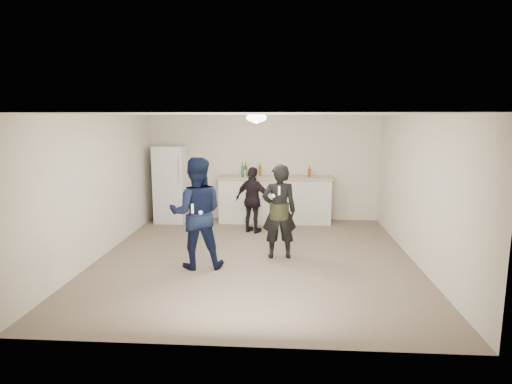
# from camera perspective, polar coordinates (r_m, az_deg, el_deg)

# --- Properties ---
(floor) EXTENTS (6.00, 6.00, 0.00)m
(floor) POSITION_cam_1_polar(r_m,az_deg,el_deg) (7.67, -0.10, -8.75)
(floor) COLOR #6B5B4C
(floor) RESTS_ON ground
(ceiling) EXTENTS (6.00, 6.00, 0.00)m
(ceiling) POSITION_cam_1_polar(r_m,az_deg,el_deg) (7.27, -0.11, 10.27)
(ceiling) COLOR silver
(ceiling) RESTS_ON wall_back
(wall_back) EXTENTS (6.00, 0.00, 6.00)m
(wall_back) POSITION_cam_1_polar(r_m,az_deg,el_deg) (10.33, 1.03, 3.19)
(wall_back) COLOR beige
(wall_back) RESTS_ON floor
(wall_front) EXTENTS (6.00, 0.00, 6.00)m
(wall_front) POSITION_cam_1_polar(r_m,az_deg,el_deg) (4.44, -2.76, -5.76)
(wall_front) COLOR beige
(wall_front) RESTS_ON floor
(wall_left) EXTENTS (0.00, 6.00, 6.00)m
(wall_left) POSITION_cam_1_polar(r_m,az_deg,el_deg) (8.03, -20.07, 0.68)
(wall_left) COLOR beige
(wall_left) RESTS_ON floor
(wall_right) EXTENTS (0.00, 6.00, 6.00)m
(wall_right) POSITION_cam_1_polar(r_m,az_deg,el_deg) (7.69, 20.81, 0.25)
(wall_right) COLOR beige
(wall_right) RESTS_ON floor
(counter) EXTENTS (2.60, 0.56, 1.05)m
(counter) POSITION_cam_1_polar(r_m,az_deg,el_deg) (10.11, 2.51, -1.12)
(counter) COLOR silver
(counter) RESTS_ON floor
(counter_top) EXTENTS (2.68, 0.64, 0.04)m
(counter_top) POSITION_cam_1_polar(r_m,az_deg,el_deg) (10.02, 2.53, 1.94)
(counter_top) COLOR #BCAC91
(counter_top) RESTS_ON counter
(fridge) EXTENTS (0.70, 0.70, 1.80)m
(fridge) POSITION_cam_1_polar(r_m,az_deg,el_deg) (10.32, -11.25, 1.04)
(fridge) COLOR silver
(fridge) RESTS_ON floor
(fridge_handle) EXTENTS (0.02, 0.02, 0.60)m
(fridge_handle) POSITION_cam_1_polar(r_m,az_deg,el_deg) (9.85, -10.31, 3.00)
(fridge_handle) COLOR #B8B8BC
(fridge_handle) RESTS_ON fridge
(ceiling_dome) EXTENTS (0.36, 0.36, 0.16)m
(ceiling_dome) POSITION_cam_1_polar(r_m,az_deg,el_deg) (7.57, 0.05, 9.87)
(ceiling_dome) COLOR white
(ceiling_dome) RESTS_ON ceiling
(shaker) EXTENTS (0.08, 0.08, 0.17)m
(shaker) POSITION_cam_1_polar(r_m,az_deg,el_deg) (10.03, -1.55, 2.55)
(shaker) COLOR silver
(shaker) RESTS_ON counter_top
(man) EXTENTS (0.99, 0.83, 1.83)m
(man) POSITION_cam_1_polar(r_m,az_deg,el_deg) (7.05, -7.95, -2.80)
(man) COLOR #0E193C
(man) RESTS_ON floor
(woman) EXTENTS (0.66, 0.48, 1.67)m
(woman) POSITION_cam_1_polar(r_m,az_deg,el_deg) (7.48, 3.10, -2.61)
(woman) COLOR black
(woman) RESTS_ON floor
(camo_shorts) EXTENTS (0.34, 0.34, 0.28)m
(camo_shorts) POSITION_cam_1_polar(r_m,az_deg,el_deg) (7.47, 3.11, -2.50)
(camo_shorts) COLOR #303618
(camo_shorts) RESTS_ON woman
(spectator) EXTENTS (0.90, 0.68, 1.42)m
(spectator) POSITION_cam_1_polar(r_m,az_deg,el_deg) (9.15, -0.39, -1.08)
(spectator) COLOR black
(spectator) RESTS_ON floor
(remote_man) EXTENTS (0.04, 0.04, 0.15)m
(remote_man) POSITION_cam_1_polar(r_m,az_deg,el_deg) (6.75, -8.46, -2.19)
(remote_man) COLOR silver
(remote_man) RESTS_ON man
(nunchuk_man) EXTENTS (0.07, 0.07, 0.07)m
(nunchuk_man) POSITION_cam_1_polar(r_m,az_deg,el_deg) (6.77, -7.39, -2.74)
(nunchuk_man) COLOR silver
(nunchuk_man) RESTS_ON man
(remote_woman) EXTENTS (0.04, 0.04, 0.15)m
(remote_woman) POSITION_cam_1_polar(r_m,az_deg,el_deg) (7.15, 3.11, 0.21)
(remote_woman) COLOR silver
(remote_woman) RESTS_ON woman
(nunchuk_woman) EXTENTS (0.07, 0.07, 0.07)m
(nunchuk_woman) POSITION_cam_1_polar(r_m,az_deg,el_deg) (7.20, 2.31, -0.53)
(nunchuk_woman) COLOR white
(nunchuk_woman) RESTS_ON woman
(bottle_cluster) EXTENTS (1.61, 0.38, 0.27)m
(bottle_cluster) POSITION_cam_1_polar(r_m,az_deg,el_deg) (10.05, 0.97, 2.73)
(bottle_cluster) COLOR #164D2C
(bottle_cluster) RESTS_ON counter_top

